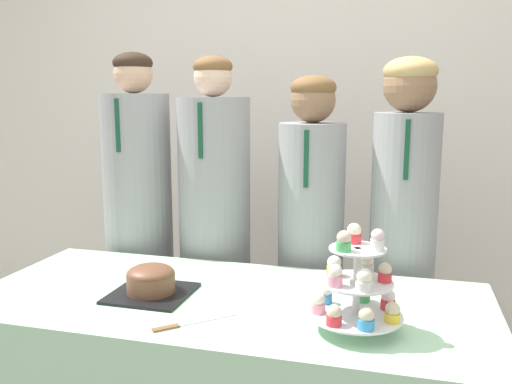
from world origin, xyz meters
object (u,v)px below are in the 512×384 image
at_px(round_cake, 151,281).
at_px(cake_knife, 181,325).
at_px(student_2, 310,265).
at_px(student_0, 140,243).
at_px(student_1, 215,252).
at_px(cupcake_stand, 357,285).
at_px(student_3, 401,260).

bearing_deg(round_cake, cake_knife, -46.33).
bearing_deg(student_2, student_0, 180.00).
bearing_deg(cake_knife, student_1, 59.44).
bearing_deg(cupcake_stand, round_cake, 171.58).
distance_m(student_0, student_3, 1.15).
bearing_deg(student_2, cupcake_stand, -70.59).
relative_size(cupcake_stand, student_3, 0.19).
bearing_deg(student_1, cupcake_stand, -46.41).
height_order(cupcake_stand, student_3, student_3).
xyz_separation_m(cake_knife, student_0, (-0.55, 0.81, -0.01)).
xyz_separation_m(cupcake_stand, student_1, (-0.67, 0.70, -0.16)).
xyz_separation_m(cake_knife, student_3, (0.61, 0.81, 0.00)).
relative_size(student_0, student_3, 1.02).
bearing_deg(round_cake, student_2, 54.31).
bearing_deg(student_0, cake_knife, -55.77).
xyz_separation_m(round_cake, student_0, (-0.35, 0.60, -0.06)).
bearing_deg(student_1, student_0, -180.00).
bearing_deg(cupcake_stand, student_3, 80.29).
relative_size(round_cake, cake_knife, 1.27).
xyz_separation_m(cupcake_stand, student_3, (0.12, 0.70, -0.13)).
bearing_deg(student_1, student_2, -0.00).
height_order(cake_knife, student_3, student_3).
bearing_deg(cupcake_stand, student_2, 109.41).
distance_m(round_cake, student_1, 0.61).
relative_size(student_0, student_1, 1.01).
bearing_deg(round_cake, student_1, 88.94).
distance_m(cake_knife, student_3, 1.01).
bearing_deg(cupcake_stand, student_1, 133.59).
bearing_deg(student_3, cupcake_stand, -99.71).
height_order(cupcake_stand, student_1, student_1).
height_order(round_cake, student_1, student_1).
relative_size(cupcake_stand, student_1, 0.19).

